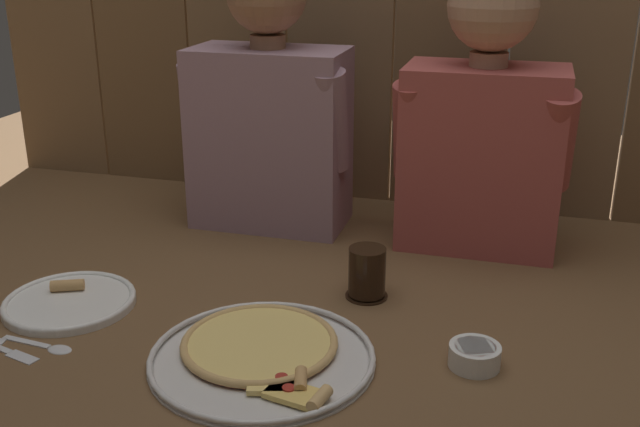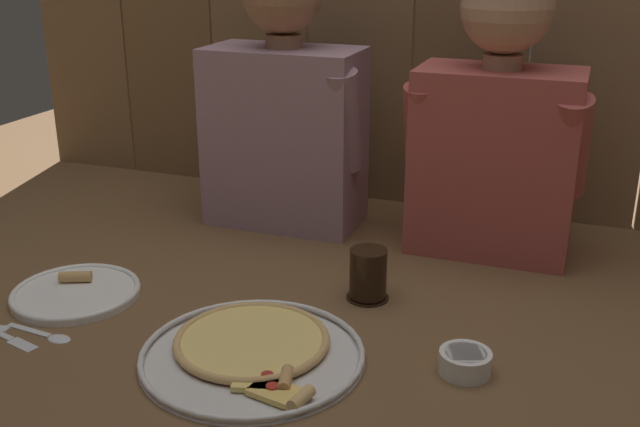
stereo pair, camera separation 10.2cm
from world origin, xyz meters
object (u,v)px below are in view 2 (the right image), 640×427
Objects in this scene: pizza_tray at (253,349)px; diner_right at (498,118)px; dinner_plate at (76,292)px; diner_left at (284,101)px; dipping_bowl at (465,361)px; drinking_glass at (368,275)px.

pizza_tray is 0.72m from diner_right.
diner_left reaches higher than dinner_plate.
dipping_bowl is at bearing 11.41° from pizza_tray.
diner_right is (-0.04, 0.53, 0.27)m from dipping_bowl.
dinner_plate is at bearing -143.71° from diner_right.
dipping_bowl reaches higher than pizza_tray.
dipping_bowl is at bearing -44.77° from diner_left.
dinner_plate is 0.63m from diner_left.
diner_right is at bearing 94.74° from dipping_bowl.
dinner_plate is 0.92m from diner_right.
diner_right is (0.49, 0.00, -0.00)m from diner_left.
diner_left is at bearing 135.23° from dipping_bowl.
dinner_plate is 0.75m from dipping_bowl.
diner_left is at bearing -179.96° from diner_right.
diner_right is (0.30, 0.59, 0.29)m from pizza_tray.
drinking_glass is (0.53, 0.19, 0.04)m from dinner_plate.
diner_left reaches higher than diner_right.
drinking_glass is at bearing 19.73° from dinner_plate.
pizza_tray is at bearing -10.35° from dinner_plate.
dinner_plate is at bearing 179.49° from dipping_bowl.
dinner_plate is (-0.41, 0.08, -0.00)m from pizza_tray.
dipping_bowl is 0.13× the size of diner_left.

